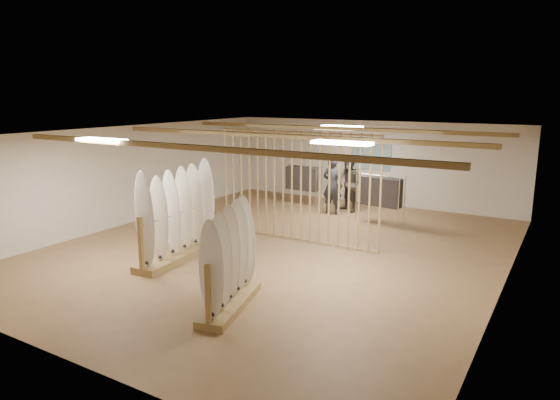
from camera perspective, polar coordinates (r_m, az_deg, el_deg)
The scene contains 16 objects.
floor at distance 12.16m, azimuth 0.00°, elevation -5.54°, with size 12.00×12.00×0.00m, color olive.
ceiling at distance 11.63m, azimuth 0.00°, elevation 7.73°, with size 12.00×12.00×0.00m, color gray.
wall_back at distance 17.18m, azimuth 10.36°, elevation 4.24°, with size 12.00×12.00×0.00m, color silver.
wall_front at distance 7.50m, azimuth -24.44°, elevation -6.73°, with size 12.00×12.00×0.00m, color silver.
wall_left at distance 14.97m, azimuth -16.67°, elevation 2.80°, with size 12.00×12.00×0.00m, color silver.
wall_right at distance 10.25m, azimuth 24.75°, elevation -1.90°, with size 12.00×12.00×0.00m, color silver.
ceiling_slats at distance 11.64m, azimuth 0.00°, elevation 7.34°, with size 9.50×6.12×0.10m, color olive.
light_panels at distance 11.63m, azimuth 0.00°, elevation 7.44°, with size 1.20×0.35×0.06m, color white.
bamboo_partition at distance 12.50m, azimuth 1.88°, elevation 1.55°, with size 4.45×0.05×2.78m.
poster at distance 17.13m, azimuth 10.36°, elevation 4.89°, with size 1.40×0.03×0.90m, color teal.
rack_left at distance 11.48m, azimuth -11.53°, elevation -3.15°, with size 0.80×2.63×2.09m.
rack_right at distance 8.75m, azimuth -5.78°, elevation -8.41°, with size 0.98×1.99×1.84m.
clothing_rack_a at distance 16.76m, azimuth 2.59°, elevation 2.47°, with size 1.27×0.40×1.37m.
clothing_rack_b at distance 14.52m, azimuth 11.38°, elevation 0.94°, with size 1.33×0.52×1.44m.
shopper_a at distance 15.52m, azimuth 6.01°, elevation 2.10°, with size 0.74×0.50×2.03m, color #25262C.
shopper_b at distance 15.81m, azimuth 7.86°, elevation 2.27°, with size 0.99×0.77×2.04m, color #352F29.
Camera 1 is at (5.96, -9.95, 3.67)m, focal length 32.00 mm.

